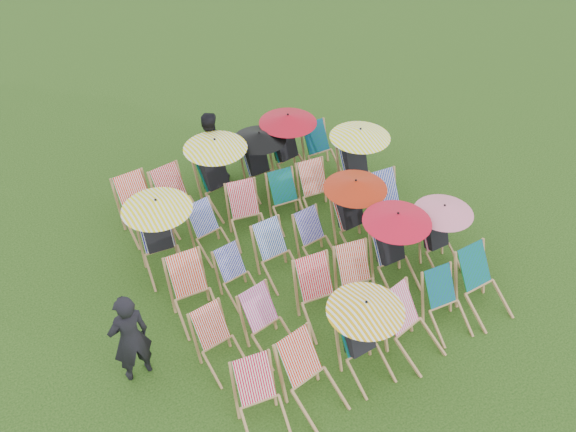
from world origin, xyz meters
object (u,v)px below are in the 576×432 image
deckchair_5 (484,285)px  person_left (130,338)px  deckchair_0 (262,402)px  deckchair_29 (322,150)px  person_rear (209,148)px

deckchair_5 → person_left: person_left is taller
deckchair_0 → deckchair_29: (4.00, 4.55, -0.00)m
person_left → person_rear: 4.80m
deckchair_29 → person_left: size_ratio=0.58×
person_left → person_rear: person_left is taller
deckchair_0 → person_left: size_ratio=0.59×
deckchair_0 → deckchair_29: size_ratio=1.02×
deckchair_29 → person_rear: bearing=161.2°
person_left → person_rear: bearing=-133.2°
deckchair_0 → person_rear: 5.72m
deckchair_0 → person_left: 2.06m
deckchair_5 → person_rear: size_ratio=0.65×
deckchair_29 → person_left: person_left is taller
deckchair_0 → deckchair_5: size_ratio=0.94×
deckchair_5 → person_rear: 5.83m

